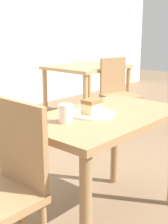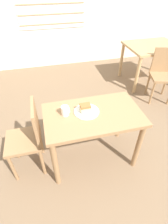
# 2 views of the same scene
# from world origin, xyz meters

# --- Properties ---
(ground_plane) EXTENTS (14.00, 14.00, 0.00)m
(ground_plane) POSITION_xyz_m (0.00, 0.00, 0.00)
(ground_plane) COLOR #7A6047
(dining_table_near) EXTENTS (1.03, 0.61, 0.72)m
(dining_table_near) POSITION_xyz_m (-0.05, 0.14, 0.60)
(dining_table_near) COLOR #9E754C
(dining_table_near) RESTS_ON ground_plane
(dining_table_far) EXTENTS (0.99, 0.81, 0.76)m
(dining_table_far) POSITION_xyz_m (1.62, 1.73, 0.65)
(dining_table_far) COLOR tan
(dining_table_far) RESTS_ON ground_plane
(chair_near_window) EXTENTS (0.38, 0.38, 0.89)m
(chair_near_window) POSITION_xyz_m (-0.75, 0.19, 0.49)
(chair_near_window) COLOR #9E754C
(chair_near_window) RESTS_ON ground_plane
(chair_far_corner) EXTENTS (0.47, 0.47, 0.89)m
(chair_far_corner) POSITION_xyz_m (1.49, 1.13, 0.49)
(chair_far_corner) COLOR #9E754C
(chair_far_corner) RESTS_ON ground_plane
(plate) EXTENTS (0.27, 0.27, 0.01)m
(plate) POSITION_xyz_m (-0.11, 0.18, 0.73)
(plate) COLOR white
(plate) RESTS_ON dining_table_near
(cake_slice) EXTENTS (0.11, 0.08, 0.09)m
(cake_slice) POSITION_xyz_m (-0.12, 0.18, 0.78)
(cake_slice) COLOR #E5CC89
(cake_slice) RESTS_ON plate
(coffee_mug) EXTENTS (0.09, 0.08, 0.10)m
(coffee_mug) POSITION_xyz_m (-0.33, 0.19, 0.77)
(coffee_mug) COLOR white
(coffee_mug) RESTS_ON dining_table_near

